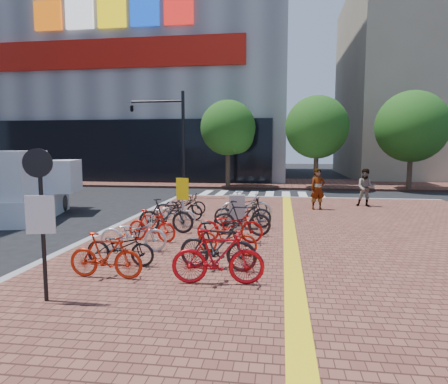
% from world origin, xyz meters
% --- Properties ---
extents(ground, '(120.00, 120.00, 0.00)m').
position_xyz_m(ground, '(0.00, 0.00, 0.00)').
color(ground, black).
rests_on(ground, ground).
extents(sidewalk, '(14.00, 34.00, 0.15)m').
position_xyz_m(sidewalk, '(3.00, -5.00, 0.07)').
color(sidewalk, brown).
rests_on(sidewalk, ground).
extents(tactile_strip, '(0.40, 34.00, 0.01)m').
position_xyz_m(tactile_strip, '(2.00, -5.00, 0.16)').
color(tactile_strip, yellow).
rests_on(tactile_strip, sidewalk).
extents(kerb_north, '(14.00, 0.25, 0.15)m').
position_xyz_m(kerb_north, '(3.00, 12.00, 0.08)').
color(kerb_north, gray).
rests_on(kerb_north, ground).
extents(far_sidewalk, '(70.00, 8.00, 0.15)m').
position_xyz_m(far_sidewalk, '(0.00, 21.00, 0.07)').
color(far_sidewalk, brown).
rests_on(far_sidewalk, ground).
extents(department_store, '(36.00, 24.27, 28.00)m').
position_xyz_m(department_store, '(-15.99, 31.95, 13.98)').
color(department_store, gray).
rests_on(department_store, ground).
extents(crosswalk, '(7.50, 4.00, 0.01)m').
position_xyz_m(crosswalk, '(0.50, 14.00, 0.01)').
color(crosswalk, silver).
rests_on(crosswalk, ground).
extents(street_trees, '(16.20, 4.60, 6.35)m').
position_xyz_m(street_trees, '(5.04, 17.45, 4.10)').
color(street_trees, '#38281E').
rests_on(street_trees, far_sidewalk).
extents(bike_0, '(1.62, 0.48, 0.97)m').
position_xyz_m(bike_0, '(-1.89, -2.38, 0.63)').
color(bike_0, '#B8240D').
rests_on(bike_0, sidewalk).
extents(bike_1, '(1.69, 0.67, 0.87)m').
position_xyz_m(bike_1, '(-1.96, -1.46, 0.59)').
color(bike_1, black).
rests_on(bike_1, sidewalk).
extents(bike_2, '(1.82, 0.75, 0.93)m').
position_xyz_m(bike_2, '(-2.13, -0.19, 0.62)').
color(bike_2, silver).
rests_on(bike_2, sidewalk).
extents(bike_3, '(1.60, 0.75, 0.93)m').
position_xyz_m(bike_3, '(-2.00, 0.94, 0.61)').
color(bike_3, red).
rests_on(bike_3, sidewalk).
extents(bike_4, '(1.85, 0.59, 1.10)m').
position_xyz_m(bike_4, '(-1.93, 2.13, 0.70)').
color(bike_4, black).
rests_on(bike_4, sidewalk).
extents(bike_5, '(1.73, 0.74, 0.89)m').
position_xyz_m(bike_5, '(-2.02, 3.23, 0.59)').
color(bike_5, silver).
rests_on(bike_5, sidewalk).
extents(bike_6, '(1.84, 0.72, 0.95)m').
position_xyz_m(bike_6, '(-2.08, 4.36, 0.63)').
color(bike_6, black).
rests_on(bike_6, sidewalk).
extents(bike_7, '(1.71, 0.71, 0.87)m').
position_xyz_m(bike_7, '(-2.13, 5.52, 0.59)').
color(bike_7, black).
rests_on(bike_7, sidewalk).
extents(bike_8, '(1.90, 0.71, 1.12)m').
position_xyz_m(bike_8, '(0.49, -2.40, 0.71)').
color(bike_8, '#B80D15').
rests_on(bike_8, sidewalk).
extents(bike_9, '(1.85, 0.76, 1.08)m').
position_xyz_m(bike_9, '(0.33, -1.48, 0.69)').
color(bike_9, black).
rests_on(bike_9, sidewalk).
extents(bike_10, '(1.69, 0.85, 0.85)m').
position_xyz_m(bike_10, '(0.35, -0.13, 0.57)').
color(bike_10, '#B71E0D').
rests_on(bike_10, sidewalk).
extents(bike_11, '(1.94, 0.81, 0.99)m').
position_xyz_m(bike_11, '(0.27, 1.09, 0.65)').
color(bike_11, red).
rests_on(bike_11, sidewalk).
extents(bike_12, '(1.83, 0.62, 1.09)m').
position_xyz_m(bike_12, '(0.52, 2.09, 0.69)').
color(bike_12, black).
rests_on(bike_12, sidewalk).
extents(bike_13, '(2.00, 0.77, 1.04)m').
position_xyz_m(bike_13, '(0.41, 3.36, 0.67)').
color(bike_13, black).
rests_on(bike_13, sidewalk).
extents(bike_14, '(1.94, 0.77, 1.14)m').
position_xyz_m(bike_14, '(0.45, 4.34, 0.72)').
color(bike_14, silver).
rests_on(bike_14, sidewalk).
extents(bike_15, '(1.72, 0.70, 0.89)m').
position_xyz_m(bike_15, '(0.34, 5.68, 0.59)').
color(bike_15, black).
rests_on(bike_15, sidewalk).
extents(pedestrian_a, '(0.76, 0.61, 1.80)m').
position_xyz_m(pedestrian_a, '(3.29, 7.72, 1.05)').
color(pedestrian_a, gray).
rests_on(pedestrian_a, sidewalk).
extents(pedestrian_b, '(0.94, 0.79, 1.74)m').
position_xyz_m(pedestrian_b, '(5.57, 8.95, 1.02)').
color(pedestrian_b, '#4B505F').
rests_on(pedestrian_b, sidewalk).
extents(utility_box, '(0.55, 0.42, 1.14)m').
position_xyz_m(utility_box, '(0.26, 3.10, 0.72)').
color(utility_box, silver).
rests_on(utility_box, sidewalk).
extents(yellow_sign, '(0.45, 0.18, 1.70)m').
position_xyz_m(yellow_sign, '(-1.59, 2.92, 1.33)').
color(yellow_sign, '#B7B7BC').
rests_on(yellow_sign, sidewalk).
extents(notice_sign, '(0.50, 0.17, 2.71)m').
position_xyz_m(notice_sign, '(-2.41, -3.74, 1.86)').
color(notice_sign, black).
rests_on(notice_sign, sidewalk).
extents(traffic_light_pole, '(3.04, 1.17, 5.66)m').
position_xyz_m(traffic_light_pole, '(-4.81, 10.83, 4.06)').
color(traffic_light_pole, black).
rests_on(traffic_light_pole, sidewalk).
extents(box_truck, '(3.18, 5.09, 2.74)m').
position_xyz_m(box_truck, '(-8.44, 4.55, 1.29)').
color(box_truck, silver).
rests_on(box_truck, ground).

